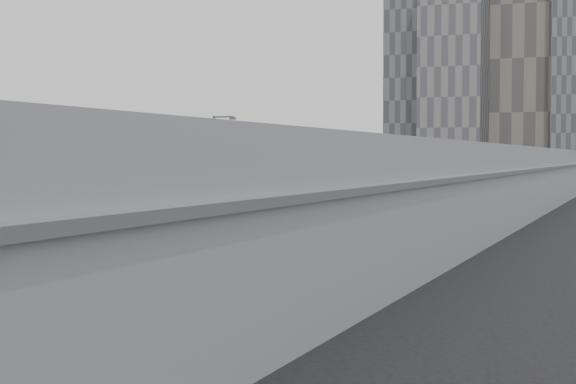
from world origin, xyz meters
The scene contains 20 objects.
sidewalk centered at (9.00, 55.00, 0.06)m, with size 10.00×170.00×0.12m, color gray.
lane_line centered at (-1.50, 55.00, 0.01)m, with size 0.12×160.00×0.02m, color gold.
depot centered at (12.99, 55.00, 3.51)m, with size 12.45×160.40×7.20m.
skyline centered at (-2.90, 324.16, 50.85)m, with size 145.00×64.00×120.00m.
bus_1 centered at (2.11, 18.08, 1.66)m, with size 3.56×13.61×3.94m.
bus_2 centered at (2.17, 35.25, 1.67)m, with size 3.00×13.52×3.95m.
bus_3 centered at (1.97, 46.42, 1.71)m, with size 3.11×13.90×4.05m.
bus_4 centered at (1.64, 63.15, 1.57)m, with size 3.72×12.91×3.72m.
bus_5 centered at (2.31, 74.16, 1.57)m, with size 2.85×12.77×3.73m.
bus_6 centered at (2.25, 89.81, 1.66)m, with size 3.04×13.47×3.92m.
bus_7 centered at (2.39, 104.87, 1.66)m, with size 3.49×13.62×3.94m.
bus_8 centered at (2.60, 117.21, 1.66)m, with size 3.16×13.52×3.93m.
tree_1 centered at (5.76, 31.96, 3.60)m, with size 2.08×2.08×4.67m.
tree_2 centered at (5.93, 59.68, 3.29)m, with size 1.74×1.74×4.19m.
tree_3 centered at (5.96, 81.79, 3.79)m, with size 1.67×1.67×4.68m.
tree_4 centered at (5.35, 105.61, 3.45)m, with size 2.91×2.91×4.91m.
street_lamp_near centered at (-3.82, 50.37, 5.29)m, with size 2.04×0.22×9.20m.
street_lamp_far centered at (-4.66, 95.43, 4.99)m, with size 2.04×0.22×8.61m.
shipping_container centered at (-5.77, 114.33, 1.17)m, with size 2.38×5.73×2.33m, color #154621.
suv centered at (-4.90, 126.23, 0.86)m, with size 2.85×6.18×1.72m, color black.
Camera 1 is at (28.39, -13.44, 5.91)m, focal length 55.00 mm.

